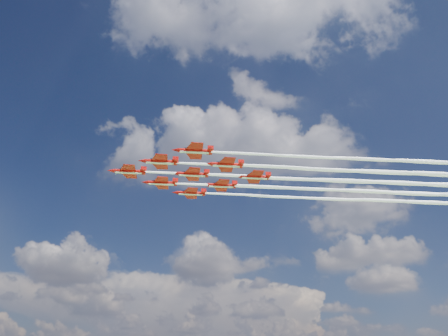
{
  "coord_description": "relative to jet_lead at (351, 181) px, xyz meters",
  "views": [
    {
      "loc": [
        27.18,
        -118.76,
        27.13
      ],
      "look_at": [
        6.52,
        -3.58,
        83.35
      ],
      "focal_mm": 35.0,
      "sensor_mm": 36.0,
      "label": 1
    }
  ],
  "objects": [
    {
      "name": "jet_lead",
      "position": [
        0.0,
        0.0,
        0.0
      ],
      "size": [
        140.46,
        44.51,
        2.84
      ],
      "rotation": [
        0.0,
        0.0,
        0.28
      ],
      "color": "#B10C09"
    },
    {
      "name": "jet_row2_port",
      "position": [
        11.32,
        -4.68,
        0.0
      ],
      "size": [
        140.46,
        44.51,
        2.84
      ],
      "rotation": [
        0.0,
        0.0,
        0.28
      ],
      "color": "#B10C09"
    },
    {
      "name": "jet_row2_starb",
      "position": [
        7.09,
        9.99,
        0.0
      ],
      "size": [
        140.46,
        44.51,
        2.84
      ],
      "rotation": [
        0.0,
        0.0,
        0.28
      ],
      "color": "#B10C09"
    },
    {
      "name": "jet_row3_port",
      "position": [
        22.64,
        -9.37,
        0.0
      ],
      "size": [
        140.46,
        44.51,
        2.84
      ],
      "rotation": [
        0.0,
        0.0,
        0.28
      ],
      "color": "#B10C09"
    },
    {
      "name": "jet_row3_centre",
      "position": [
        18.41,
        5.31,
        0.0
      ],
      "size": [
        140.46,
        44.51,
        2.84
      ],
      "rotation": [
        0.0,
        0.0,
        0.28
      ],
      "color": "#B10C09"
    },
    {
      "name": "jet_row3_starb",
      "position": [
        14.18,
        19.98,
        0.0
      ],
      "size": [
        140.46,
        44.51,
        2.84
      ],
      "rotation": [
        0.0,
        0.0,
        0.28
      ],
      "color": "#B10C09"
    },
    {
      "name": "jet_row4_starb",
      "position": [
        25.5,
        15.3,
        0.0
      ],
      "size": [
        140.46,
        44.51,
        2.84
      ],
      "rotation": [
        0.0,
        0.0,
        0.28
      ],
      "color": "#B10C09"
    }
  ]
}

